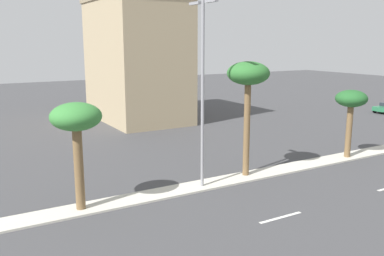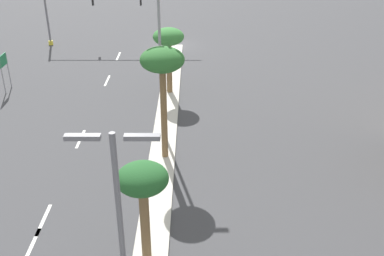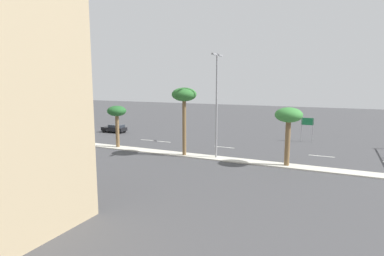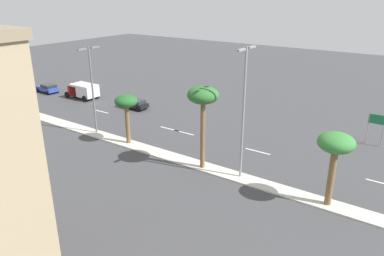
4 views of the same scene
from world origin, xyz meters
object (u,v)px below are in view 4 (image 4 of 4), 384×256
Objects in this scene: sedan_blue_left at (48,88)px; directional_road_sign at (377,123)px; palm_tree_mid at (203,99)px; street_lamp_mid at (244,106)px; sedan_black_right at (134,104)px; palm_tree_leading at (126,104)px; street_lamp_right at (92,84)px; palm_tree_center at (336,146)px; box_truck at (83,90)px.

directional_road_sign is at bearing -81.98° from sedan_blue_left.
palm_tree_mid is 3.81m from street_lamp_mid.
palm_tree_leading is at bearing -139.73° from sedan_black_right.
palm_tree_leading is 0.47× the size of street_lamp_mid.
directional_road_sign is 31.21m from street_lamp_right.
street_lamp_mid is 18.97m from street_lamp_right.
palm_tree_mid is at bearing 96.08° from street_lamp_mid.
palm_tree_leading is at bearing -107.42° from sedan_blue_left.
palm_tree_leading is (0.17, 21.39, -0.45)m from palm_tree_center.
sedan_blue_left is (-6.76, 47.95, -1.77)m from directional_road_sign.
sedan_blue_left is at bearing 98.08° from box_truck.
directional_road_sign is 17.57m from street_lamp_mid.
palm_tree_center is at bearing -91.43° from street_lamp_mid.
box_truck is at bearing 71.38° from palm_tree_mid.
sedan_blue_left is at bearing 68.80° from street_lamp_right.
palm_tree_mid reaches higher than sedan_black_right.
street_lamp_right is 16.72m from box_truck.
box_truck is (9.20, 18.56, -3.27)m from palm_tree_leading.
street_lamp_right is at bearing -124.36° from box_truck.
directional_road_sign is 40.96m from box_truck.
palm_tree_leading is at bearing -116.36° from box_truck.
sedan_blue_left is at bearing 95.25° from sedan_black_right.
street_lamp_right is (-14.78, 27.28, 3.39)m from directional_road_sign.
sedan_blue_left reaches higher than sedan_black_right.
box_truck is at bearing 74.10° from street_lamp_mid.
palm_tree_center is 1.44× the size of sedan_blue_left.
palm_tree_center is (-15.08, 0.60, 2.49)m from directional_road_sign.
directional_road_sign is 15.29m from palm_tree_center.
street_lamp_mid is at bearing -113.97° from sedan_black_right.
sedan_blue_left is at bearing 72.58° from palm_tree_leading.
palm_tree_leading is at bearing -91.40° from street_lamp_right.
box_truck is (-0.57, 10.28, 0.55)m from sedan_black_right.
street_lamp_mid is 1.16× the size of street_lamp_right.
sedan_black_right is (9.75, 21.93, -5.99)m from street_lamp_mid.
street_lamp_mid is 33.94m from box_truck.
palm_tree_leading is 1.28× the size of sedan_black_right.
street_lamp_right is at bearing -111.20° from sedan_blue_left.
street_lamp_mid is at bearing -101.59° from sedan_blue_left.
directional_road_sign reaches higher than sedan_blue_left.
directional_road_sign is at bearing -55.86° from palm_tree_leading.
box_truck reaches higher than sedan_black_right.
street_lamp_right reaches higher than sedan_blue_left.
street_lamp_right is 2.35× the size of sedan_black_right.
palm_tree_leading is 20.97m from box_truck.
street_lamp_right is 22.76m from sedan_blue_left.
street_lamp_right is at bearing 89.35° from palm_tree_center.
sedan_black_right is (1.62, -17.69, -0.02)m from sedan_blue_left.
palm_tree_mid is at bearing -108.62° from box_truck.
street_lamp_mid is 2.16× the size of box_truck.
street_lamp_right is at bearing 88.60° from palm_tree_leading.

